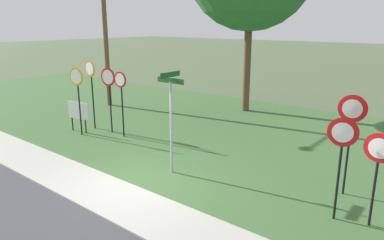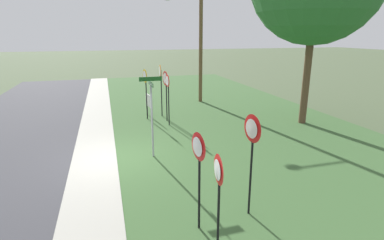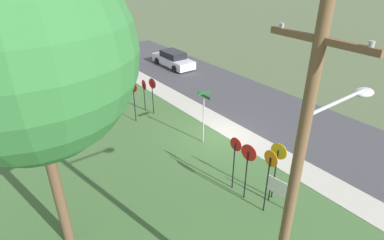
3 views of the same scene
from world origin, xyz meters
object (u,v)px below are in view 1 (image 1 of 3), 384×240
yield_sign_near_left (351,122)px  utility_pole (101,10)px  stop_sign_far_center (91,80)px  street_name_post (171,114)px  yield_sign_near_right (378,159)px  notice_board (78,112)px  stop_sign_far_left (121,91)px  stop_sign_near_left (77,86)px  yield_sign_far_left (341,146)px  stop_sign_near_right (109,86)px

yield_sign_near_left → utility_pole: 13.82m
stop_sign_far_center → street_name_post: 5.82m
stop_sign_far_center → yield_sign_near_right: bearing=-0.7°
yield_sign_near_left → yield_sign_near_right: size_ratio=1.24×
street_name_post → yield_sign_near_left: bearing=20.0°
notice_board → stop_sign_far_left: bearing=12.0°
stop_sign_near_left → street_name_post: size_ratio=0.89×
yield_sign_far_left → utility_pole: bearing=152.2°
stop_sign_near_left → street_name_post: (5.33, -0.49, -0.17)m
yield_sign_near_right → utility_pole: utility_pole is taller
utility_pole → notice_board: bearing=-51.6°
stop_sign_near_left → yield_sign_near_right: size_ratio=1.26×
stop_sign_near_right → stop_sign_near_left: bearing=-135.6°
yield_sign_near_right → yield_sign_far_left: yield_sign_far_left is taller
utility_pole → yield_sign_near_right: bearing=-15.6°
stop_sign_near_left → stop_sign_far_center: size_ratio=0.94×
stop_sign_near_left → utility_pole: (-3.43, 4.00, 2.98)m
yield_sign_near_left → utility_pole: utility_pole is taller
stop_sign_far_center → street_name_post: street_name_post is taller
stop_sign_far_left → utility_pole: utility_pole is taller
stop_sign_near_left → stop_sign_near_right: (0.71, 0.95, -0.04)m
stop_sign_near_left → yield_sign_far_left: bearing=-9.7°
yield_sign_near_right → stop_sign_far_left: bearing=178.5°
stop_sign_far_center → yield_sign_far_left: bearing=-2.2°
yield_sign_near_left → yield_sign_near_right: yield_sign_near_left is taller
stop_sign_far_center → yield_sign_near_right: (11.04, -0.84, -0.48)m
stop_sign_far_left → yield_sign_near_right: bearing=-9.4°
stop_sign_near_left → yield_sign_near_left: size_ratio=1.02×
stop_sign_far_left → street_name_post: street_name_post is taller
stop_sign_near_right → yield_sign_near_left: (9.08, 0.29, 0.05)m
stop_sign_near_left → stop_sign_near_right: size_ratio=1.02×
yield_sign_near_right → notice_board: (-11.13, 0.16, -0.75)m
stop_sign_near_right → stop_sign_far_center: stop_sign_far_center is taller
stop_sign_near_right → yield_sign_far_left: bearing=-15.8°
stop_sign_far_left → street_name_post: size_ratio=0.85×
yield_sign_near_left → yield_sign_near_right: (0.93, -1.21, -0.40)m
stop_sign_near_right → yield_sign_near_right: (10.00, -0.92, -0.34)m
stop_sign_near_left → yield_sign_near_right: stop_sign_near_left is taller
yield_sign_near_right → stop_sign_near_left: bearing=-175.9°
stop_sign_far_left → yield_sign_near_right: stop_sign_far_left is taller
street_name_post → notice_board: street_name_post is taller
yield_sign_far_left → street_name_post: 4.69m
yield_sign_far_left → street_name_post: size_ratio=0.80×
yield_sign_near_left → stop_sign_far_left: bearing=175.0°
stop_sign_near_left → notice_board: bearing=145.4°
street_name_post → utility_pole: size_ratio=0.33×
street_name_post → notice_board: bearing=171.9°
yield_sign_near_right → street_name_post: street_name_post is taller
stop_sign_near_right → yield_sign_near_right: size_ratio=1.23×
yield_sign_near_right → street_name_post: 5.42m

